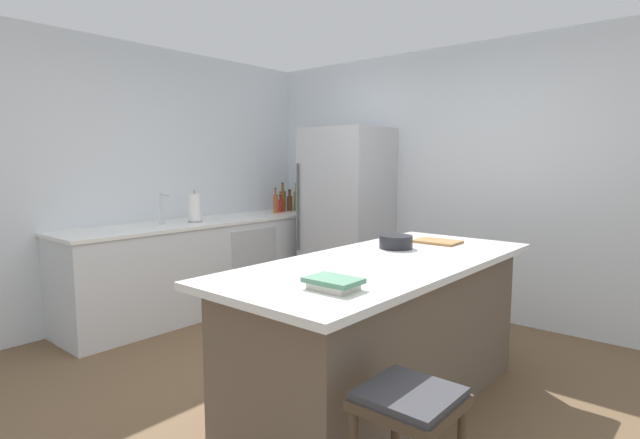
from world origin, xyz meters
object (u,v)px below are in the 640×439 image
object	(u,v)px
sink_faucet	(162,208)
paper_towel_roll	(195,208)
kitchen_island	(384,332)
whiskey_bottle	(283,200)
refrigerator	(347,215)
cookbook_stack	(333,283)
vinegar_bottle	(276,203)
mixing_bowl	(396,242)
hot_sauce_bottle	(280,205)
olive_oil_bottle	(296,200)
cutting_board	(437,242)
bar_stool	(409,419)
syrup_bottle	(290,202)

from	to	relation	value
sink_faucet	paper_towel_roll	size ratio (longest dim) A/B	0.96
kitchen_island	whiskey_bottle	bearing A→B (deg)	146.49
whiskey_bottle	kitchen_island	bearing A→B (deg)	-33.51
refrigerator	sink_faucet	bearing A→B (deg)	-119.52
cookbook_stack	vinegar_bottle	bearing A→B (deg)	139.99
sink_faucet	mixing_bowl	xyz separation A→B (m)	(2.37, 0.30, -0.11)
hot_sauce_bottle	vinegar_bottle	bearing A→B (deg)	-79.85
refrigerator	olive_oil_bottle	distance (m)	0.90
mixing_bowl	cutting_board	world-z (taller)	mixing_bowl
refrigerator	cutting_board	distance (m)	1.82
bar_stool	hot_sauce_bottle	distance (m)	4.03
cookbook_stack	cutting_board	size ratio (longest dim) A/B	0.80
kitchen_island	cutting_board	bearing A→B (deg)	93.66
cookbook_stack	mixing_bowl	xyz separation A→B (m)	(-0.35, 1.11, 0.01)
bar_stool	vinegar_bottle	distance (m)	3.96
sink_faucet	cutting_board	bearing A→B (deg)	15.49
sink_faucet	hot_sauce_bottle	world-z (taller)	sink_faucet
refrigerator	vinegar_bottle	distance (m)	0.89
whiskey_bottle	cutting_board	size ratio (longest dim) A/B	1.08
bar_stool	olive_oil_bottle	world-z (taller)	olive_oil_bottle
paper_towel_roll	cutting_board	size ratio (longest dim) A/B	0.99
olive_oil_bottle	mixing_bowl	xyz separation A→B (m)	(2.32, -1.49, -0.08)
whiskey_bottle	hot_sauce_bottle	distance (m)	0.11
hot_sauce_bottle	refrigerator	bearing A→B (deg)	8.25
syrup_bottle	mixing_bowl	size ratio (longest dim) A/B	1.15
refrigerator	syrup_bottle	distance (m)	0.91
refrigerator	cutting_board	size ratio (longest dim) A/B	5.88
kitchen_island	cutting_board	world-z (taller)	cutting_board
paper_towel_roll	syrup_bottle	xyz separation A→B (m)	(-0.05, 1.38, -0.03)
sink_faucet	cutting_board	distance (m)	2.57
olive_oil_bottle	sink_faucet	bearing A→B (deg)	-91.46
bar_stool	whiskey_bottle	distance (m)	4.12
whiskey_bottle	olive_oil_bottle	bearing A→B (deg)	78.25
syrup_bottle	olive_oil_bottle	bearing A→B (deg)	79.86
olive_oil_bottle	whiskey_bottle	xyz separation A→B (m)	(-0.04, -0.19, 0.01)
paper_towel_roll	whiskey_bottle	distance (m)	1.29
whiskey_bottle	mixing_bowl	size ratio (longest dim) A/B	1.51
kitchen_island	vinegar_bottle	world-z (taller)	vinegar_bottle
bar_stool	sink_faucet	xyz separation A→B (m)	(-3.21, 0.95, 0.55)
refrigerator	bar_stool	bearing A→B (deg)	-48.66
syrup_bottle	cookbook_stack	distance (m)	3.67
olive_oil_bottle	cutting_board	world-z (taller)	olive_oil_bottle
bar_stool	whiskey_bottle	bearing A→B (deg)	141.50
refrigerator	whiskey_bottle	distance (m)	0.93
olive_oil_bottle	cookbook_stack	xyz separation A→B (m)	(2.67, -2.60, -0.09)
syrup_bottle	sink_faucet	bearing A→B (deg)	-90.96
olive_oil_bottle	syrup_bottle	world-z (taller)	olive_oil_bottle
whiskey_bottle	refrigerator	bearing A→B (deg)	2.70
refrigerator	bar_stool	world-z (taller)	refrigerator
sink_faucet	cookbook_stack	xyz separation A→B (m)	(2.72, -0.81, -0.12)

